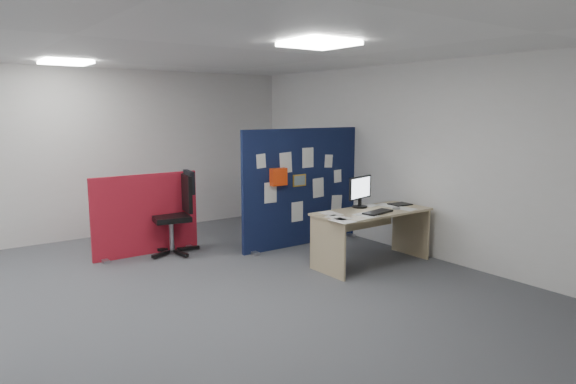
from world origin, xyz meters
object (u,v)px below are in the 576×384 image
main_desk (370,223)px  office_chair (179,207)px  red_divider (146,215)px  navy_divider (303,187)px  monitor_main (360,190)px

main_desk → office_chair: size_ratio=1.38×
main_desk → red_divider: size_ratio=1.04×
navy_divider → office_chair: size_ratio=1.85×
monitor_main → navy_divider: bearing=82.7°
navy_divider → red_divider: bearing=158.1°
main_desk → red_divider: bearing=135.9°
navy_divider → main_desk: size_ratio=1.34×
main_desk → office_chair: office_chair is taller
monitor_main → red_divider: bearing=125.1°
main_desk → red_divider: 3.14m
main_desk → red_divider: red_divider is taller
navy_divider → monitor_main: 1.12m
monitor_main → office_chair: size_ratio=0.41×
monitor_main → red_divider: monitor_main is taller
main_desk → office_chair: 2.71m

